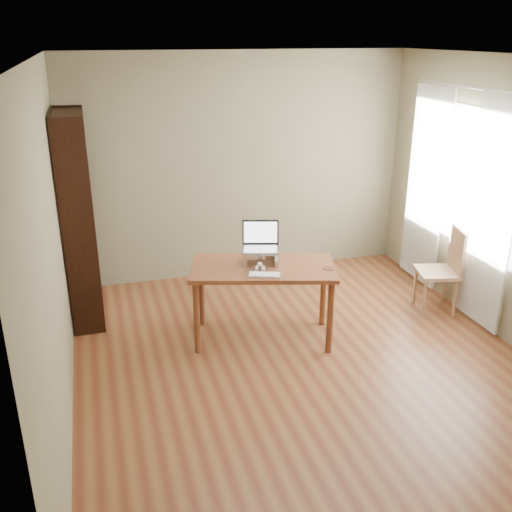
{
  "coord_description": "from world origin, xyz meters",
  "views": [
    {
      "loc": [
        -1.66,
        -4.1,
        2.77
      ],
      "look_at": [
        -0.3,
        0.55,
        0.87
      ],
      "focal_mm": 40.0,
      "sensor_mm": 36.0,
      "label": 1
    }
  ],
  "objects_px": {
    "bookshelf": "(79,219)",
    "cat": "(259,256)",
    "desk": "(263,276)",
    "laptop": "(259,242)",
    "keyboard": "(265,275)",
    "chair": "(443,267)"
  },
  "relations": [
    {
      "from": "bookshelf",
      "to": "cat",
      "type": "bearing_deg",
      "value": -28.48
    },
    {
      "from": "bookshelf",
      "to": "cat",
      "type": "xyz_separation_m",
      "value": [
        1.6,
        -0.87,
        -0.24
      ]
    },
    {
      "from": "desk",
      "to": "laptop",
      "type": "height_order",
      "value": "laptop"
    },
    {
      "from": "bookshelf",
      "to": "laptop",
      "type": "bearing_deg",
      "value": -27.53
    },
    {
      "from": "keyboard",
      "to": "cat",
      "type": "relative_size",
      "value": 0.66
    },
    {
      "from": "desk",
      "to": "cat",
      "type": "bearing_deg",
      "value": 110.06
    },
    {
      "from": "laptop",
      "to": "cat",
      "type": "relative_size",
      "value": 0.83
    },
    {
      "from": "laptop",
      "to": "chair",
      "type": "bearing_deg",
      "value": 13.88
    },
    {
      "from": "bookshelf",
      "to": "desk",
      "type": "height_order",
      "value": "bookshelf"
    },
    {
      "from": "keyboard",
      "to": "chair",
      "type": "height_order",
      "value": "chair"
    },
    {
      "from": "laptop",
      "to": "chair",
      "type": "xyz_separation_m",
      "value": [
        2.0,
        -0.07,
        -0.46
      ]
    },
    {
      "from": "desk",
      "to": "cat",
      "type": "height_order",
      "value": "cat"
    },
    {
      "from": "laptop",
      "to": "chair",
      "type": "relative_size",
      "value": 0.44
    },
    {
      "from": "bookshelf",
      "to": "desk",
      "type": "distance_m",
      "value": 1.92
    },
    {
      "from": "bookshelf",
      "to": "cat",
      "type": "height_order",
      "value": "bookshelf"
    },
    {
      "from": "cat",
      "to": "bookshelf",
      "type": "bearing_deg",
      "value": 169.67
    },
    {
      "from": "cat",
      "to": "chair",
      "type": "height_order",
      "value": "chair"
    },
    {
      "from": "desk",
      "to": "keyboard",
      "type": "distance_m",
      "value": 0.25
    },
    {
      "from": "bookshelf",
      "to": "laptop",
      "type": "distance_m",
      "value": 1.82
    },
    {
      "from": "bookshelf",
      "to": "desk",
      "type": "xyz_separation_m",
      "value": [
        1.61,
        -0.98,
        -0.4
      ]
    },
    {
      "from": "keyboard",
      "to": "chair",
      "type": "bearing_deg",
      "value": 28.24
    },
    {
      "from": "keyboard",
      "to": "cat",
      "type": "height_order",
      "value": "cat"
    }
  ]
}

